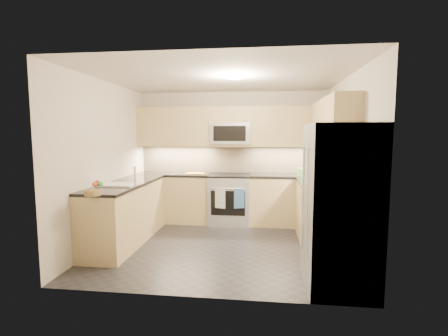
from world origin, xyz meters
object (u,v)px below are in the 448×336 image
gas_range (230,199)px  microwave (231,133)px  utensil_bowl (304,172)px  cutting_board (195,173)px  refrigerator (339,207)px  fruit_basket (93,193)px

gas_range → microwave: 1.25m
gas_range → utensil_bowl: bearing=-5.1°
utensil_bowl → cutting_board: bearing=176.4°
microwave → cutting_board: bearing=-169.9°
microwave → refrigerator: microwave is taller
microwave → fruit_basket: microwave is taller
utensil_bowl → fruit_basket: size_ratio=1.25×
gas_range → cutting_board: 0.83m
utensil_bowl → fruit_basket: bearing=-141.7°
refrigerator → gas_range: bearing=120.9°
gas_range → cutting_board: (-0.67, 0.01, 0.49)m
gas_range → cutting_board: size_ratio=2.60×
cutting_board → fruit_basket: fruit_basket is taller
refrigerator → cutting_board: (-2.12, 2.43, 0.05)m
gas_range → refrigerator: (1.45, -2.43, 0.45)m
cutting_board → fruit_basket: bearing=-108.4°
refrigerator → utensil_bowl: (-0.09, 2.30, 0.11)m
utensil_bowl → cutting_board: size_ratio=0.68×
gas_range → utensil_bowl: size_ratio=3.79×
microwave → cutting_board: microwave is taller
utensil_bowl → fruit_basket: 3.58m
cutting_board → gas_range: bearing=-0.5°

